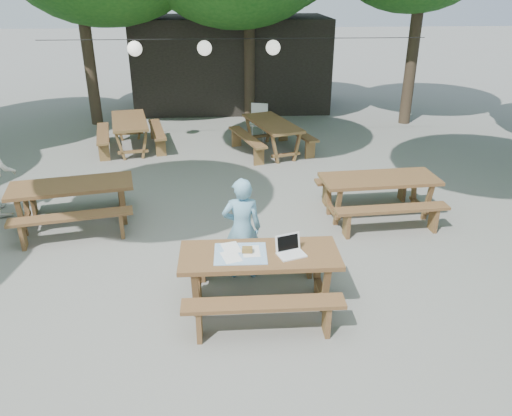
{
  "coord_description": "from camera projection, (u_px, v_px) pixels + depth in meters",
  "views": [
    {
      "loc": [
        0.22,
        -6.1,
        3.86
      ],
      "look_at": [
        0.61,
        -0.01,
        1.05
      ],
      "focal_mm": 35.0,
      "sensor_mm": 36.0,
      "label": 1
    }
  ],
  "objects": [
    {
      "name": "ground",
      "position": [
        213.0,
        275.0,
        7.13
      ],
      "size": [
        80.0,
        80.0,
        0.0
      ],
      "primitive_type": "plane",
      "color": "slate",
      "rests_on": "ground"
    },
    {
      "name": "pavilion",
      "position": [
        232.0,
        63.0,
        16.1
      ],
      "size": [
        6.0,
        3.0,
        2.8
      ],
      "primitive_type": "cube",
      "color": "black",
      "rests_on": "ground"
    },
    {
      "name": "main_picnic_table",
      "position": [
        260.0,
        278.0,
        6.36
      ],
      "size": [
        2.0,
        1.58,
        0.75
      ],
      "color": "#54301D",
      "rests_on": "ground"
    },
    {
      "name": "picnic_table_nw",
      "position": [
        74.0,
        204.0,
        8.45
      ],
      "size": [
        2.18,
        1.93,
        0.75
      ],
      "rotation": [
        0.0,
        0.0,
        0.2
      ],
      "color": "#54301D",
      "rests_on": "ground"
    },
    {
      "name": "picnic_table_ne",
      "position": [
        378.0,
        197.0,
        8.74
      ],
      "size": [
        2.05,
        1.71,
        0.75
      ],
      "rotation": [
        0.0,
        0.0,
        0.07
      ],
      "color": "#54301D",
      "rests_on": "ground"
    },
    {
      "name": "picnic_table_far_w",
      "position": [
        131.0,
        134.0,
        12.28
      ],
      "size": [
        1.94,
        2.18,
        0.75
      ],
      "rotation": [
        0.0,
        0.0,
        1.78
      ],
      "color": "#54301D",
      "rests_on": "ground"
    },
    {
      "name": "picnic_table_far_e",
      "position": [
        272.0,
        137.0,
        12.05
      ],
      "size": [
        2.09,
        2.3,
        0.75
      ],
      "rotation": [
        0.0,
        0.0,
        1.89
      ],
      "color": "#54301D",
      "rests_on": "ground"
    },
    {
      "name": "woman",
      "position": [
        242.0,
        229.0,
        6.84
      ],
      "size": [
        0.54,
        0.36,
        1.48
      ],
      "primitive_type": "imported",
      "rotation": [
        0.0,
        0.0,
        3.15
      ],
      "color": "#71ADCE",
      "rests_on": "ground"
    },
    {
      "name": "plastic_chair",
      "position": [
        258.0,
        129.0,
        13.15
      ],
      "size": [
        0.55,
        0.55,
        0.9
      ],
      "rotation": [
        0.0,
        0.0,
        -0.29
      ],
      "color": "white",
      "rests_on": "ground"
    },
    {
      "name": "laptop",
      "position": [
        290.0,
        249.0,
        6.18
      ],
      "size": [
        0.4,
        0.35,
        0.24
      ],
      "rotation": [
        0.0,
        0.0,
        0.33
      ],
      "color": "white",
      "rests_on": "main_picnic_table"
    },
    {
      "name": "tabletop_clutter",
      "position": [
        241.0,
        253.0,
        6.2
      ],
      "size": [
        0.66,
        0.59,
        0.08
      ],
      "color": "#3983C2",
      "rests_on": "main_picnic_table"
    },
    {
      "name": "paper_lanterns",
      "position": [
        205.0,
        48.0,
        11.56
      ],
      "size": [
        9.0,
        0.34,
        0.38
      ],
      "color": "black",
      "rests_on": "ground"
    }
  ]
}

